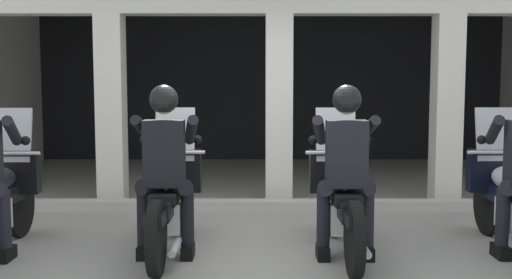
{
  "coord_description": "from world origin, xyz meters",
  "views": [
    {
      "loc": [
        0.01,
        -5.93,
        1.63
      ],
      "look_at": [
        0.0,
        0.13,
        1.04
      ],
      "focal_mm": 43.44,
      "sensor_mm": 36.0,
      "label": 1
    }
  ],
  "objects_px": {
    "motorcycle_far_right": "(512,198)",
    "motorcycle_center_left": "(171,198)",
    "police_officer_center_right": "(347,157)",
    "motorcycle_center_right": "(342,199)",
    "police_officer_center_left": "(166,156)"
  },
  "relations": [
    {
      "from": "motorcycle_far_right",
      "to": "motorcycle_center_right",
      "type": "bearing_deg",
      "value": -177.72
    },
    {
      "from": "police_officer_center_right",
      "to": "motorcycle_center_right",
      "type": "bearing_deg",
      "value": 93.72
    },
    {
      "from": "police_officer_center_left",
      "to": "police_officer_center_right",
      "type": "bearing_deg",
      "value": 5.03
    },
    {
      "from": "police_officer_center_left",
      "to": "motorcycle_center_right",
      "type": "relative_size",
      "value": 0.78
    },
    {
      "from": "motorcycle_far_right",
      "to": "motorcycle_center_left",
      "type": "bearing_deg",
      "value": -178.8
    },
    {
      "from": "motorcycle_center_right",
      "to": "motorcycle_far_right",
      "type": "bearing_deg",
      "value": 5.02
    },
    {
      "from": "motorcycle_center_right",
      "to": "police_officer_center_right",
      "type": "xyz_separation_m",
      "value": [
        -0.0,
        -0.28,
        0.44
      ]
    },
    {
      "from": "motorcycle_center_left",
      "to": "police_officer_center_left",
      "type": "relative_size",
      "value": 1.29
    },
    {
      "from": "motorcycle_center_right",
      "to": "police_officer_center_left",
      "type": "bearing_deg",
      "value": -167.3
    },
    {
      "from": "motorcycle_center_right",
      "to": "police_officer_center_right",
      "type": "bearing_deg",
      "value": -86.28
    },
    {
      "from": "police_officer_center_left",
      "to": "motorcycle_far_right",
      "type": "height_order",
      "value": "police_officer_center_left"
    },
    {
      "from": "police_officer_center_left",
      "to": "motorcycle_center_right",
      "type": "xyz_separation_m",
      "value": [
        1.64,
        0.25,
        -0.44
      ]
    },
    {
      "from": "motorcycle_center_left",
      "to": "police_officer_center_left",
      "type": "bearing_deg",
      "value": -84.09
    },
    {
      "from": "police_officer_center_right",
      "to": "motorcycle_far_right",
      "type": "bearing_deg",
      "value": 14.81
    },
    {
      "from": "police_officer_center_left",
      "to": "motorcycle_center_right",
      "type": "height_order",
      "value": "police_officer_center_left"
    }
  ]
}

